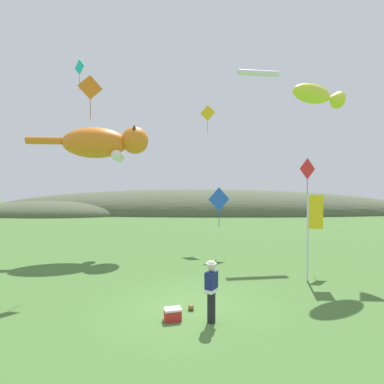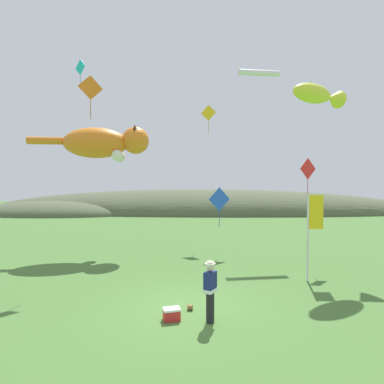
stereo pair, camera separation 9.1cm
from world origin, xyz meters
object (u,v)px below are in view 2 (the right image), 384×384
at_px(kite_tube_streamer, 259,73).
at_px(kite_diamond_blue, 219,199).
at_px(kite_giant_cat, 104,143).
at_px(kite_diamond_orange, 90,88).
at_px(kite_fish_windsock, 317,95).
at_px(kite_diamond_red, 308,169).
at_px(festival_attendant, 210,290).
at_px(picnic_cooler, 172,314).
at_px(kite_diamond_gold, 208,113).
at_px(festival_banner_pole, 312,224).
at_px(kite_spool, 190,307).
at_px(kite_diamond_teal, 80,68).

relative_size(kite_tube_streamer, kite_diamond_blue, 1.20).
xyz_separation_m(kite_tube_streamer, kite_diamond_blue, (-2.61, -2.53, -7.99)).
height_order(kite_giant_cat, kite_diamond_orange, kite_diamond_orange).
height_order(kite_fish_windsock, kite_diamond_blue, kite_fish_windsock).
bearing_deg(kite_diamond_red, festival_attendant, -127.51).
height_order(kite_tube_streamer, kite_diamond_orange, kite_tube_streamer).
distance_m(kite_diamond_blue, kite_diamond_orange, 8.72).
relative_size(festival_attendant, kite_tube_streamer, 0.66).
height_order(picnic_cooler, kite_diamond_gold, kite_diamond_gold).
xyz_separation_m(festival_banner_pole, kite_diamond_red, (0.71, 2.61, 2.40)).
relative_size(festival_attendant, kite_giant_cat, 0.25).
xyz_separation_m(kite_spool, kite_diamond_teal, (-6.96, 8.36, 10.89)).
height_order(kite_tube_streamer, kite_diamond_red, kite_tube_streamer).
xyz_separation_m(festival_banner_pole, kite_diamond_orange, (-9.76, 1.42, 6.15)).
height_order(festival_attendant, festival_banner_pole, festival_banner_pole).
bearing_deg(kite_diamond_blue, kite_fish_windsock, -24.14).
xyz_separation_m(kite_giant_cat, kite_tube_streamer, (9.42, 1.77, 4.68)).
bearing_deg(kite_diamond_orange, kite_diamond_blue, 26.14).
distance_m(festival_banner_pole, kite_fish_windsock, 6.54).
bearing_deg(picnic_cooler, kite_diamond_teal, 125.35).
height_order(festival_attendant, kite_diamond_gold, kite_diamond_gold).
height_order(kite_spool, kite_fish_windsock, kite_fish_windsock).
xyz_separation_m(kite_giant_cat, kite_diamond_gold, (6.25, 3.78, 2.61)).
bearing_deg(kite_diamond_orange, festival_banner_pole, -8.28).
relative_size(picnic_cooler, festival_banner_pole, 0.16).
height_order(kite_diamond_blue, kite_diamond_gold, kite_diamond_gold).
relative_size(kite_giant_cat, kite_diamond_orange, 3.42).
height_order(kite_diamond_teal, kite_diamond_blue, kite_diamond_teal).
bearing_deg(festival_banner_pole, kite_diamond_blue, 128.81).
bearing_deg(festival_banner_pole, picnic_cooler, -144.90).
xyz_separation_m(kite_giant_cat, kite_diamond_teal, (-1.46, 0.08, 4.52)).
height_order(festival_banner_pole, kite_fish_windsock, kite_fish_windsock).
bearing_deg(kite_diamond_teal, festival_banner_pole, -24.07).
relative_size(kite_spool, kite_diamond_orange, 0.10).
distance_m(kite_fish_windsock, kite_diamond_teal, 13.47).
distance_m(festival_banner_pole, kite_diamond_orange, 11.62).
bearing_deg(festival_banner_pole, kite_spool, -147.86).
bearing_deg(festival_attendant, kite_diamond_blue, 85.28).
bearing_deg(kite_diamond_orange, kite_diamond_teal, 118.34).
xyz_separation_m(kite_fish_windsock, kite_diamond_red, (-0.33, 0.22, -3.61)).
relative_size(kite_spool, kite_diamond_blue, 0.09).
xyz_separation_m(kite_fish_windsock, kite_diamond_blue, (-4.62, 2.07, -5.21)).
bearing_deg(kite_fish_windsock, kite_diamond_gold, 128.08).
relative_size(festival_banner_pole, kite_diamond_teal, 1.96).
height_order(kite_giant_cat, kite_diamond_blue, kite_giant_cat).
distance_m(picnic_cooler, kite_giant_cat, 12.06).
distance_m(festival_banner_pole, kite_diamond_teal, 15.58).
xyz_separation_m(festival_attendant, kite_tube_streamer, (3.30, 10.85, 10.18)).
relative_size(picnic_cooler, kite_diamond_orange, 0.28).
height_order(picnic_cooler, kite_diamond_red, kite_diamond_red).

